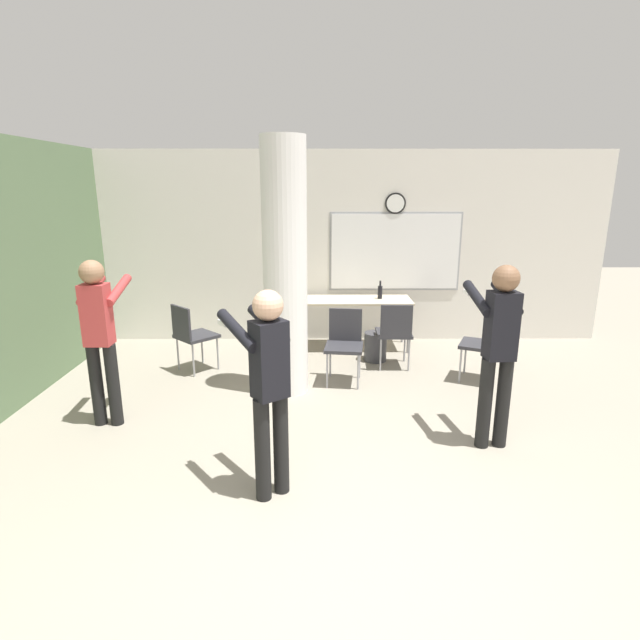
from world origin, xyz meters
The scene contains 13 objects.
ground_plane centered at (0.00, 0.00, 0.00)m, with size 24.00×24.00×0.00m, color gray.
wall_back centered at (0.02, 5.06, 1.40)m, with size 8.00×0.15×2.80m.
support_pillar centered at (-0.63, 3.01, 1.40)m, with size 0.48×0.48×2.80m.
folding_table centered at (0.22, 4.58, 0.67)m, with size 1.70×0.61×0.72m.
bottle_on_table centered at (0.63, 4.62, 0.82)m, with size 0.07×0.07×0.26m.
waste_bin centered at (0.51, 4.01, 0.19)m, with size 0.30×0.30×0.39m.
chair_table_front centered at (0.05, 3.28, 0.51)m, with size 0.49×0.49×0.87m.
chair_near_pillar centered at (-1.86, 3.63, 0.51)m, with size 0.62×0.62×0.87m.
chair_mid_room centered at (1.74, 3.26, 0.51)m, with size 0.59×0.59×0.87m.
chair_table_right centered at (0.71, 3.72, 0.51)m, with size 0.45×0.45×0.87m.
person_playing_front centered at (-0.64, 0.99, 0.94)m, with size 0.58×0.64×1.60m.
person_watching_back centered at (-2.35, 2.18, 0.96)m, with size 0.36×0.61×1.64m.
person_playing_side centered at (1.29, 1.73, 0.98)m, with size 0.40×0.64×1.66m.
Camera 1 is at (-0.28, -2.39, 2.29)m, focal length 28.00 mm.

